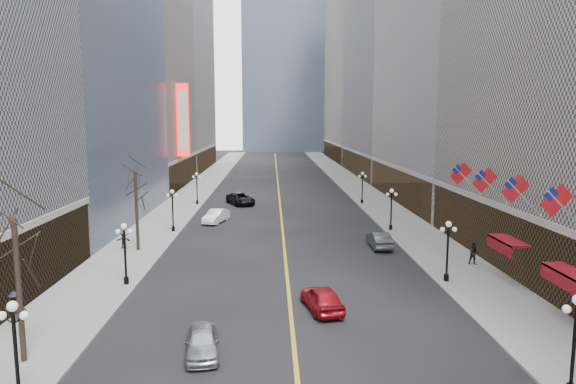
{
  "coord_description": "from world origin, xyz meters",
  "views": [
    {
      "loc": [
        -1.14,
        -6.47,
        12.0
      ],
      "look_at": [
        -0.46,
        15.14,
        8.97
      ],
      "focal_mm": 32.0,
      "sensor_mm": 36.0,
      "label": 1
    }
  ],
  "objects": [
    {
      "name": "tree_west_far",
      "position": [
        -13.5,
        40.0,
        6.24
      ],
      "size": [
        3.6,
        3.6,
        7.92
      ],
      "color": "#2D231C",
      "rests_on": "sidewalk_west"
    },
    {
      "name": "car_nb_mid",
      "position": [
        -7.75,
        53.2,
        0.78
      ],
      "size": [
        3.0,
        5.02,
        1.56
      ],
      "primitive_type": "imported",
      "rotation": [
        0.0,
        0.0,
        -0.3
      ],
      "color": "white",
      "rests_on": "ground"
    },
    {
      "name": "flag_5",
      "position": [
        15.31,
        37.0,
        7.29
      ],
      "size": [
        2.87,
        0.12,
        2.87
      ],
      "color": "#B2B2B7",
      "rests_on": "ground"
    },
    {
      "name": "bldg_east_c",
      "position": [
        29.88,
        106.0,
        24.18
      ],
      "size": [
        26.6,
        40.6,
        48.8
      ],
      "color": "gray",
      "rests_on": "ground"
    },
    {
      "name": "awning_b",
      "position": [
        16.11,
        22.0,
        3.08
      ],
      "size": [
        1.4,
        4.0,
        0.93
      ],
      "color": "maroon",
      "rests_on": "ground"
    },
    {
      "name": "bldg_east_d",
      "position": [
        29.9,
        149.0,
        31.17
      ],
      "size": [
        26.6,
        46.6,
        62.8
      ],
      "color": "#ADA08F",
      "rests_on": "ground"
    },
    {
      "name": "car_nb_far",
      "position": [
        -5.64,
        66.3,
        0.83
      ],
      "size": [
        4.92,
        6.6,
        1.67
      ],
      "primitive_type": "imported",
      "rotation": [
        0.0,
        0.0,
        0.41
      ],
      "color": "black",
      "rests_on": "ground"
    },
    {
      "name": "car_sb_mid",
      "position": [
        2.0,
        24.75,
        0.8
      ],
      "size": [
        2.82,
        4.97,
        1.59
      ],
      "primitive_type": "imported",
      "rotation": [
        0.0,
        0.0,
        3.35
      ],
      "color": "maroon",
      "rests_on": "ground"
    },
    {
      "name": "ped_west_walk",
      "position": [
        -16.4,
        23.15,
        1.06
      ],
      "size": [
        1.23,
        0.64,
        1.82
      ],
      "primitive_type": "imported",
      "rotation": [
        0.0,
        0.0,
        3.28
      ],
      "color": "black",
      "rests_on": "sidewalk_west"
    },
    {
      "name": "flag_3",
      "position": [
        15.31,
        27.0,
        7.29
      ],
      "size": [
        2.87,
        0.12,
        2.87
      ],
      "color": "#B2B2B7",
      "rests_on": "ground"
    },
    {
      "name": "sidewalk_east",
      "position": [
        14.0,
        70.0,
        0.07
      ],
      "size": [
        6.0,
        230.0,
        0.15
      ],
      "primitive_type": "cube",
      "color": "gray",
      "rests_on": "ground"
    },
    {
      "name": "sidewalk_west",
      "position": [
        -14.0,
        70.0,
        0.07
      ],
      "size": [
        6.0,
        230.0,
        0.15
      ],
      "primitive_type": "cube",
      "color": "gray",
      "rests_on": "ground"
    },
    {
      "name": "streetlamp_west_1",
      "position": [
        -11.8,
        30.0,
        2.9
      ],
      "size": [
        1.26,
        0.44,
        4.52
      ],
      "color": "black",
      "rests_on": "sidewalk_west"
    },
    {
      "name": "streetlamp_west_2",
      "position": [
        -11.8,
        48.0,
        2.9
      ],
      "size": [
        1.26,
        0.44,
        4.52
      ],
      "color": "black",
      "rests_on": "sidewalk_west"
    },
    {
      "name": "car_nb_near",
      "position": [
        -4.77,
        18.7,
        0.71
      ],
      "size": [
        2.2,
        4.34,
        1.42
      ],
      "primitive_type": "imported",
      "rotation": [
        0.0,
        0.0,
        0.13
      ],
      "color": "#A1A4A8",
      "rests_on": "ground"
    },
    {
      "name": "car_sb_far",
      "position": [
        9.0,
        40.66,
        0.77
      ],
      "size": [
        1.71,
        4.7,
        1.54
      ],
      "primitive_type": "imported",
      "rotation": [
        0.0,
        0.0,
        3.16
      ],
      "color": "#464A4D",
      "rests_on": "ground"
    },
    {
      "name": "streetlamp_east_0",
      "position": [
        11.8,
        14.0,
        2.9
      ],
      "size": [
        1.26,
        0.44,
        4.52
      ],
      "color": "black",
      "rests_on": "sidewalk_east"
    },
    {
      "name": "theatre_marquee",
      "position": [
        -15.88,
        80.0,
        12.0
      ],
      "size": [
        2.0,
        0.55,
        12.0
      ],
      "color": "red",
      "rests_on": "ground"
    },
    {
      "name": "tree_west_near",
      "position": [
        -13.5,
        18.0,
        6.24
      ],
      "size": [
        3.6,
        3.6,
        7.92
      ],
      "color": "#2D231C",
      "rests_on": "sidewalk_west"
    },
    {
      "name": "bldg_west_d",
      "position": [
        -29.92,
        121.0,
        36.17
      ],
      "size": [
        26.6,
        38.6,
        72.8
      ],
      "color": "beige",
      "rests_on": "ground"
    },
    {
      "name": "ped_east_walk",
      "position": [
        15.52,
        34.18,
        1.1
      ],
      "size": [
        0.97,
        0.61,
        1.9
      ],
      "primitive_type": "imported",
      "rotation": [
        0.0,
        0.0,
        -0.12
      ],
      "color": "black",
      "rests_on": "sidewalk_east"
    },
    {
      "name": "streetlamp_west_3",
      "position": [
        -11.8,
        66.0,
        2.9
      ],
      "size": [
        1.26,
        0.44,
        4.52
      ],
      "color": "black",
      "rests_on": "sidewalk_west"
    },
    {
      "name": "ped_west_far",
      "position": [
        -14.94,
        40.48,
        0.9
      ],
      "size": [
        1.42,
        0.53,
        1.5
      ],
      "primitive_type": "imported",
      "rotation": [
        0.0,
        0.0,
        -0.1
      ],
      "color": "#2C2518",
      "rests_on": "sidewalk_west"
    },
    {
      "name": "lane_line",
      "position": [
        0.0,
        80.0,
        0.01
      ],
      "size": [
        0.25,
        200.0,
        0.02
      ],
      "primitive_type": "cube",
      "color": "gold",
      "rests_on": "ground"
    },
    {
      "name": "streetlamp_east_3",
      "position": [
        11.8,
        66.0,
        2.9
      ],
      "size": [
        1.26,
        0.44,
        4.52
      ],
      "color": "black",
      "rests_on": "sidewalk_east"
    },
    {
      "name": "flag_4",
      "position": [
        15.31,
        32.0,
        7.29
      ],
      "size": [
        2.87,
        0.12,
        2.87
      ],
      "color": "#B2B2B7",
      "rests_on": "ground"
    },
    {
      "name": "awning_c",
      "position": [
        16.11,
        30.0,
        3.08
      ],
      "size": [
        1.4,
        4.0,
        0.93
      ],
      "color": "maroon",
      "rests_on": "ground"
    },
    {
      "name": "streetlamp_east_1",
      "position": [
        11.8,
        30.0,
        2.9
      ],
      "size": [
        1.26,
        0.44,
        4.52
      ],
      "color": "black",
      "rests_on": "sidewalk_east"
    },
    {
      "name": "bldg_west_c",
      "position": [
        -29.88,
        87.0,
        25.19
      ],
      "size": [
        26.6,
        30.6,
        50.8
      ],
      "color": "#ADA08F",
      "rests_on": "ground"
    },
    {
      "name": "streetlamp_east_2",
      "position": [
        11.8,
        48.0,
        2.9
      ],
      "size": [
        1.26,
        0.44,
        4.52
      ],
      "color": "black",
      "rests_on": "sidewalk_east"
    },
    {
      "name": "flag_2",
      "position": [
        15.31,
        22.0,
        7.29
      ],
      "size": [
        2.87,
        0.12,
        2.87
      ],
      "color": "#B2B2B7",
      "rests_on": "ground"
    },
    {
      "name": "streetlamp_west_0",
      "position": [
        -11.8,
        14.0,
        2.9
      ],
      "size": [
        1.26,
        0.44,
        4.52
      ],
      "color": "black",
      "rests_on": "sidewalk_west"
    }
  ]
}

